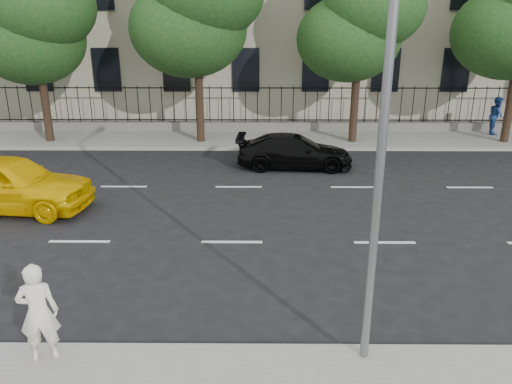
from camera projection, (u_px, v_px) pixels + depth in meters
ground at (226, 292)px, 10.68m from camera, size 120.00×120.00×0.00m
far_sidewalk at (245, 139)px, 23.87m from camera, size 60.00×4.00×0.15m
lane_markings at (236, 211)px, 15.16m from camera, size 49.60×4.62×0.01m
iron_fence at (246, 120)px, 25.28m from camera, size 30.00×0.50×2.20m
street_light at (381, 47)px, 7.29m from camera, size 0.25×3.32×8.05m
tree_b at (35, 10)px, 21.43m from camera, size 5.53×5.12×8.97m
tree_d at (361, 11)px, 21.32m from camera, size 5.34×4.94×8.84m
yellow_taxi at (7, 183)px, 14.95m from camera, size 5.20×2.53×1.71m
black_sedan at (294, 151)px, 19.34m from camera, size 4.56×2.04×1.30m
woman_near at (38, 312)px, 8.10m from camera, size 0.72×0.56×1.75m
pedestrian_far at (497, 116)px, 24.20m from camera, size 0.93×1.05×1.81m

